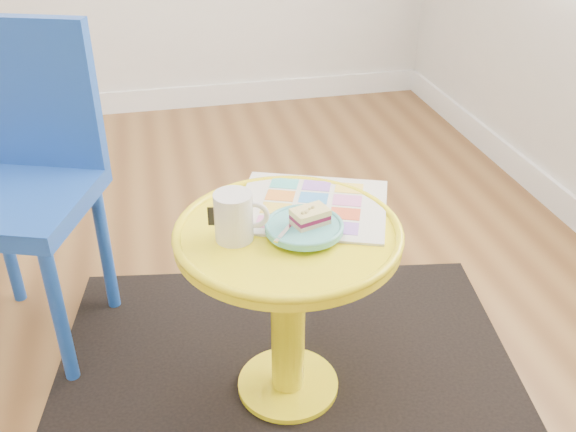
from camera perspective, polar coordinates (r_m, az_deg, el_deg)
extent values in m
plane|color=brown|center=(2.01, -22.49, -12.91)|extent=(4.00, 4.00, 0.00)
cube|color=white|center=(3.70, -19.08, 9.19)|extent=(4.00, 0.02, 0.12)
cube|color=black|center=(1.83, 0.00, -14.93)|extent=(1.46, 1.29, 0.01)
cylinder|color=yellow|center=(1.83, 0.00, -14.76)|extent=(0.27, 0.27, 0.02)
cylinder|color=yellow|center=(1.66, 0.00, -8.88)|extent=(0.09, 0.09, 0.46)
cylinder|color=yellow|center=(1.52, 0.00, -1.75)|extent=(0.54, 0.54, 0.03)
cylinder|color=#1945A6|center=(1.82, -19.61, -8.59)|extent=(0.04, 0.04, 0.43)
cylinder|color=#1945A6|center=(2.19, -23.74, -2.26)|extent=(0.04, 0.04, 0.43)
cylinder|color=#1945A6|center=(2.05, -15.91, -3.02)|extent=(0.04, 0.04, 0.43)
cube|color=#1945A6|center=(1.87, -23.36, 1.21)|extent=(0.52, 0.52, 0.05)
cube|color=#1945A6|center=(1.93, -22.27, 9.96)|extent=(0.39, 0.18, 0.43)
cube|color=silver|center=(1.61, 2.14, 0.92)|extent=(0.46, 0.43, 0.01)
cylinder|color=silver|center=(1.46, -4.86, -0.07)|extent=(0.09, 0.09, 0.12)
torus|color=silver|center=(1.45, -2.97, 0.10)|extent=(0.07, 0.03, 0.07)
cylinder|color=#D1B78C|center=(1.43, -4.95, 1.71)|extent=(0.08, 0.08, 0.01)
cylinder|color=#53B0B1|center=(1.49, 1.44, -1.36)|extent=(0.07, 0.07, 0.01)
cylinder|color=#53B0B1|center=(1.48, 1.45, -1.03)|extent=(0.18, 0.18, 0.01)
cube|color=#D3BC8C|center=(1.49, 1.97, -0.45)|extent=(0.09, 0.08, 0.01)
cube|color=maroon|center=(1.48, 1.97, -0.08)|extent=(0.09, 0.08, 0.01)
cube|color=#EADB8C|center=(1.47, 1.98, 0.34)|extent=(0.10, 0.08, 0.01)
cube|color=silver|center=(1.46, -0.12, -1.23)|extent=(0.08, 0.10, 0.00)
cube|color=silver|center=(1.51, 0.99, 0.02)|extent=(0.04, 0.04, 0.00)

